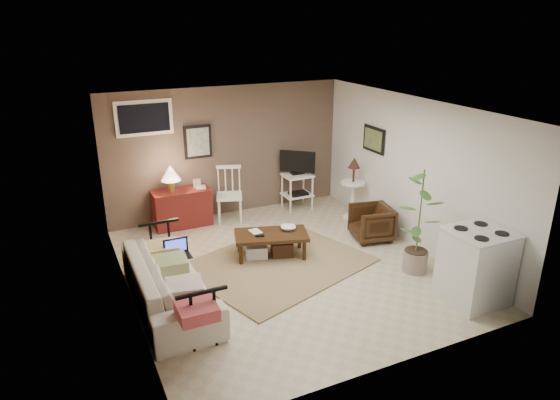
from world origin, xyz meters
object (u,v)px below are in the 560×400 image
tv_stand (298,178)px  spindle_chair (229,196)px  sofa (169,275)px  potted_plant (420,218)px  red_console (181,205)px  side_table (353,181)px  coffee_table (271,243)px  armchair (372,221)px  stove (476,266)px

tv_stand → spindle_chair: bearing=-179.3°
sofa → potted_plant: (3.49, -0.63, 0.42)m
red_console → side_table: size_ratio=0.99×
side_table → coffee_table: bearing=-157.5°
red_console → potted_plant: 4.15m
coffee_table → sofa: bearing=-158.4°
spindle_chair → side_table: (2.10, -0.87, 0.25)m
armchair → side_table: bearing=178.6°
coffee_table → potted_plant: size_ratio=0.78×
potted_plant → red_console: bearing=130.6°
potted_plant → stove: bearing=-81.0°
potted_plant → side_table: bearing=82.3°
red_console → spindle_chair: (0.88, -0.11, 0.07)m
spindle_chair → side_table: size_ratio=0.86×
red_console → tv_stand: 2.29m
coffee_table → side_table: bearing=22.5°
red_console → side_table: side_table is taller
sofa → armchair: size_ratio=3.44×
tv_stand → stove: tv_stand is taller
potted_plant → spindle_chair: bearing=120.8°
spindle_chair → potted_plant: (1.81, -3.03, 0.38)m
coffee_table → armchair: armchair is taller
spindle_chair → coffee_table: bearing=-88.0°
red_console → side_table: 3.14m
tv_stand → potted_plant: bearing=-82.5°
coffee_table → spindle_chair: 1.73m
tv_stand → stove: size_ratio=1.14×
coffee_table → stove: (1.90, -2.29, 0.27)m
sofa → red_console: 2.63m
tv_stand → red_console: bearing=177.8°
stove → coffee_table: bearing=129.7°
sofa → red_console: size_ratio=1.91×
potted_plant → stove: size_ratio=1.58×
spindle_chair → red_console: bearing=173.1°
armchair → potted_plant: bearing=8.9°
stove → sofa: bearing=156.3°
spindle_chair → tv_stand: bearing=0.7°
coffee_table → potted_plant: (1.75, -1.32, 0.61)m
sofa → tv_stand: 3.93m
tv_stand → side_table: side_table is taller
side_table → potted_plant: bearing=-97.7°
spindle_chair → stove: stove is taller
sofa → stove: 3.98m
red_console → tv_stand: size_ratio=1.01×
side_table → armchair: side_table is taller
sofa → red_console: red_console is taller
side_table → stove: bearing=-92.5°
stove → tv_stand: bearing=97.9°
armchair → stove: stove is taller
tv_stand → stove: (0.56, -4.02, -0.11)m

